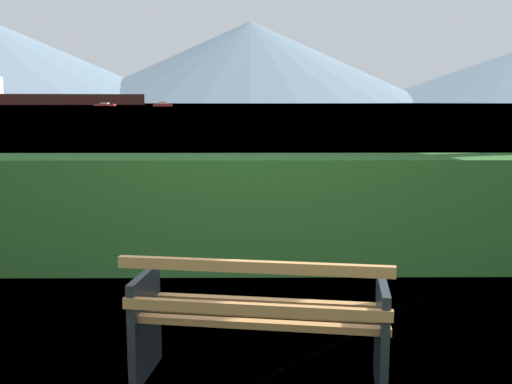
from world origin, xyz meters
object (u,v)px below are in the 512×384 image
at_px(cargo_ship_large, 33,95).
at_px(fishing_boat_near, 105,105).
at_px(park_bench, 259,320).
at_px(sailboat_mid, 163,105).

height_order(cargo_ship_large, fishing_boat_near, cargo_ship_large).
xyz_separation_m(park_bench, cargo_ship_large, (-96.76, 258.60, 3.68)).
relative_size(park_bench, cargo_ship_large, 0.02).
xyz_separation_m(fishing_boat_near, sailboat_mid, (22.61, -16.50, 0.13)).
distance_m(fishing_boat_near, sailboat_mid, 27.99).
bearing_deg(park_bench, cargo_ship_large, 110.52).
bearing_deg(fishing_boat_near, cargo_ship_large, 129.00).
relative_size(park_bench, sailboat_mid, 0.26).
relative_size(cargo_ship_large, sailboat_mid, 13.29).
bearing_deg(cargo_ship_large, park_bench, -69.48).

